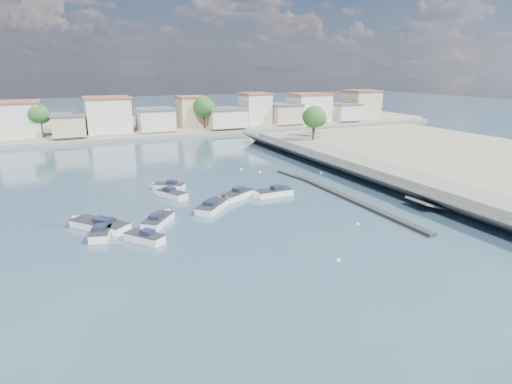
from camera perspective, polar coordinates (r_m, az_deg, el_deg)
ground at (r=77.66m, az=-4.84°, el=4.13°), size 400.00×400.00×0.00m
seawall_walkway at (r=64.33m, az=19.48°, el=1.55°), size 5.00×90.00×1.80m
seawall_embankment at (r=80.59m, az=30.73°, el=2.96°), size 49.65×90.00×2.90m
breakwater at (r=57.03m, az=11.13°, el=-0.36°), size 2.00×31.02×0.35m
far_shore_land at (r=127.15m, az=-12.86°, el=8.78°), size 160.00×40.00×1.40m
far_shore_quay at (r=106.88m, az=-10.50°, el=7.42°), size 160.00×2.50×0.80m
far_town at (r=114.92m, az=-6.09°, el=10.47°), size 113.01×12.80×8.35m
shore_trees at (r=105.74m, az=-5.81°, el=10.70°), size 74.56×38.32×7.92m
motorboat_a at (r=42.84m, az=-14.83°, el=-5.91°), size 3.67×4.10×1.48m
motorboat_b at (r=47.23m, az=-12.78°, el=-3.68°), size 4.22×4.74×1.48m
motorboat_c at (r=56.01m, az=2.18°, el=-0.14°), size 5.52×2.09×1.48m
motorboat_d at (r=54.86m, az=-2.75°, el=-0.50°), size 5.23×4.09×1.48m
motorboat_e at (r=45.73m, az=-19.85°, el=-4.93°), size 2.85×5.12×1.48m
motorboat_f at (r=60.33m, az=-11.70°, el=0.72°), size 4.38×3.71×1.48m
motorboat_g at (r=56.26m, az=-10.99°, el=-0.36°), size 3.53×4.76×1.48m
motorboat_h at (r=51.01m, az=-5.67°, el=-1.86°), size 5.17×5.28×1.48m
sailboat at (r=47.67m, az=-20.35°, el=-4.09°), size 5.92×6.39×9.00m
mooring_buoys at (r=58.28m, az=6.07°, el=0.09°), size 16.61×36.12×0.40m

